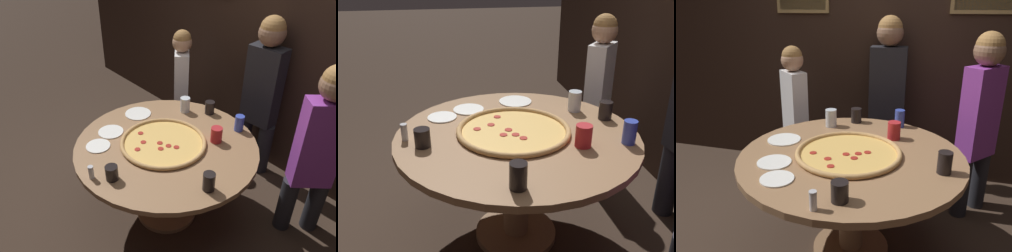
% 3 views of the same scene
% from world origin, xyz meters
% --- Properties ---
extents(ground_plane, '(24.00, 24.00, 0.00)m').
position_xyz_m(ground_plane, '(0.00, 0.00, 0.00)').
color(ground_plane, '#38281E').
extents(back_wall, '(6.40, 0.08, 2.60)m').
position_xyz_m(back_wall, '(0.00, 1.30, 1.30)').
color(back_wall, black).
rests_on(back_wall, ground_plane).
extents(dining_table, '(1.41, 1.41, 0.74)m').
position_xyz_m(dining_table, '(0.00, 0.00, 0.59)').
color(dining_table, '#936B47').
rests_on(dining_table, ground_plane).
extents(giant_pizza, '(0.67, 0.67, 0.03)m').
position_xyz_m(giant_pizza, '(-0.01, -0.02, 0.75)').
color(giant_pizza, '#EAB75B').
rests_on(giant_pizza, dining_table).
extents(drink_cup_far_left, '(0.08, 0.08, 0.11)m').
position_xyz_m(drink_cup_far_left, '(-0.11, 0.59, 0.80)').
color(drink_cup_far_left, black).
rests_on(drink_cup_far_left, dining_table).
extents(drink_cup_near_left, '(0.09, 0.09, 0.12)m').
position_xyz_m(drink_cup_near_left, '(0.23, 0.32, 0.80)').
color(drink_cup_near_left, '#B22328').
rests_on(drink_cup_near_left, dining_table).
extents(drink_cup_front_edge, '(0.07, 0.07, 0.13)m').
position_xyz_m(drink_cup_front_edge, '(0.23, 0.57, 0.81)').
color(drink_cup_front_edge, '#384CB7').
rests_on(drink_cup_front_edge, dining_table).
extents(drink_cup_beside_pizza, '(0.09, 0.09, 0.13)m').
position_xyz_m(drink_cup_beside_pizza, '(-0.27, 0.44, 0.81)').
color(drink_cup_beside_pizza, silver).
rests_on(drink_cup_beside_pizza, dining_table).
extents(drink_cup_near_right, '(0.09, 0.09, 0.10)m').
position_xyz_m(drink_cup_near_right, '(0.08, -0.53, 0.79)').
color(drink_cup_near_right, black).
rests_on(drink_cup_near_right, dining_table).
extents(drink_cup_far_right, '(0.08, 0.08, 0.13)m').
position_xyz_m(drink_cup_far_right, '(0.56, -0.11, 0.80)').
color(drink_cup_far_right, black).
rests_on(drink_cup_far_right, dining_table).
extents(white_plate_left_side, '(0.20, 0.20, 0.01)m').
position_xyz_m(white_plate_left_side, '(-0.41, -0.25, 0.74)').
color(white_plate_left_side, white).
rests_on(white_plate_left_side, dining_table).
extents(white_plate_near_front, '(0.23, 0.23, 0.01)m').
position_xyz_m(white_plate_near_front, '(-0.50, 0.09, 0.74)').
color(white_plate_near_front, white).
rests_on(white_plate_near_front, dining_table).
extents(white_plate_beside_cup, '(0.18, 0.18, 0.01)m').
position_xyz_m(white_plate_beside_cup, '(-0.30, -0.42, 0.74)').
color(white_plate_beside_cup, white).
rests_on(white_plate_beside_cup, dining_table).
extents(condiment_shaker, '(0.04, 0.04, 0.10)m').
position_xyz_m(condiment_shaker, '(-0.02, -0.63, 0.79)').
color(condiment_shaker, silver).
rests_on(condiment_shaker, dining_table).
extents(diner_far_left, '(0.34, 0.36, 1.45)m').
position_xyz_m(diner_far_left, '(0.82, 0.73, 0.82)').
color(diner_far_left, '#232328').
rests_on(diner_far_left, ground_plane).
extents(diner_side_right, '(0.32, 0.30, 1.30)m').
position_xyz_m(diner_side_right, '(-0.74, 0.81, 0.74)').
color(diner_side_right, '#232328').
rests_on(diner_side_right, ground_plane).
extents(diner_side_left, '(0.39, 0.23, 1.54)m').
position_xyz_m(diner_side_left, '(0.06, 1.10, 0.88)').
color(diner_side_left, '#232328').
rests_on(diner_side_left, ground_plane).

